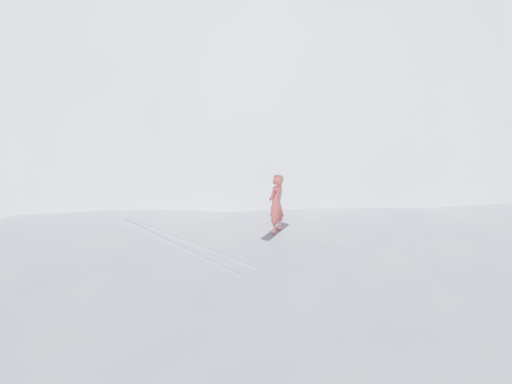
# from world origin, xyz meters

# --- Properties ---
(ground) EXTENTS (400.00, 400.00, 0.00)m
(ground) POSITION_xyz_m (0.00, 0.00, 0.00)
(ground) COLOR white
(ground) RESTS_ON ground
(near_ridge) EXTENTS (36.00, 28.00, 4.80)m
(near_ridge) POSITION_xyz_m (1.00, 3.00, 0.00)
(near_ridge) COLOR white
(near_ridge) RESTS_ON ground
(summit_peak) EXTENTS (60.00, 56.00, 56.00)m
(summit_peak) POSITION_xyz_m (22.00, 26.00, 0.00)
(summit_peak) COLOR white
(summit_peak) RESTS_ON ground
(peak_shoulder) EXTENTS (28.00, 24.00, 18.00)m
(peak_shoulder) POSITION_xyz_m (10.00, 20.00, 0.00)
(peak_shoulder) COLOR white
(peak_shoulder) RESTS_ON ground
(wind_bumps) EXTENTS (16.00, 14.40, 1.00)m
(wind_bumps) POSITION_xyz_m (-0.56, 2.12, 0.00)
(wind_bumps) COLOR white
(wind_bumps) RESTS_ON ground
(snowboard) EXTENTS (1.48, 0.77, 0.02)m
(snowboard) POSITION_xyz_m (0.94, 3.85, 2.41)
(snowboard) COLOR black
(snowboard) RESTS_ON near_ridge
(snowboarder) EXTENTS (0.82, 0.68, 1.92)m
(snowboarder) POSITION_xyz_m (0.94, 3.85, 3.39)
(snowboarder) COLOR maroon
(snowboarder) RESTS_ON snowboard
(board_tracks) EXTENTS (1.42, 5.96, 0.04)m
(board_tracks) POSITION_xyz_m (-1.91, 5.28, 2.42)
(board_tracks) COLOR silver
(board_tracks) RESTS_ON ground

